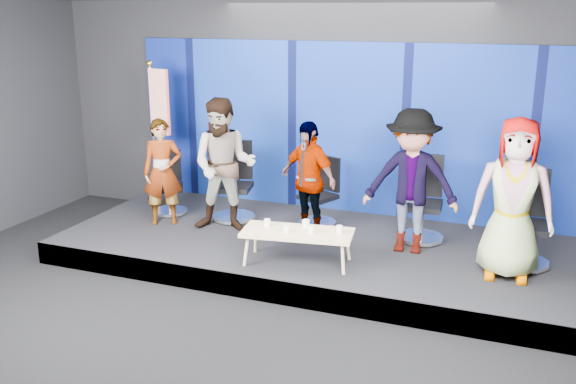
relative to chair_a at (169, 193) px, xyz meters
name	(u,v)px	position (x,y,z in m)	size (l,w,h in m)	color
ground	(239,344)	(2.52, -2.83, -0.62)	(10.00, 10.00, 0.00)	black
room_walls	(233,113)	(2.52, -2.83, 1.81)	(10.02, 8.02, 3.51)	black
riser	(316,249)	(2.52, -0.33, -0.47)	(7.00, 3.00, 0.30)	black
backdrop	(347,129)	(2.52, 1.12, 0.98)	(7.00, 0.08, 2.60)	#071159
chair_a	(169,193)	(0.00, 0.00, 0.00)	(0.74, 0.74, 0.96)	silver
panelist_a	(163,172)	(0.19, -0.46, 0.46)	(0.57, 0.37, 1.56)	black
chair_b	(234,194)	(1.07, 0.10, 0.07)	(0.79, 0.79, 1.17)	silver
panelist_b	(224,165)	(1.17, -0.40, 0.63)	(0.92, 0.72, 1.90)	black
chair_c	(320,203)	(2.36, 0.31, 0.01)	(0.74, 0.74, 1.00)	silver
panelist_c	(308,179)	(2.34, -0.18, 0.49)	(0.95, 0.40, 1.62)	black
chair_d	(422,212)	(3.86, 0.22, 0.07)	(0.69, 0.69, 1.16)	silver
panelist_d	(411,182)	(3.78, -0.28, 0.62)	(1.21, 0.70, 1.88)	black
chair_e	(525,234)	(5.20, -0.22, 0.07)	(0.69, 0.69, 1.18)	silver
panelist_e	(513,199)	(5.03, -0.70, 0.64)	(0.94, 0.61, 1.91)	black
coffee_table	(297,234)	(2.57, -1.22, 0.07)	(1.44, 0.78, 0.42)	tan
mug_a	(267,223)	(2.15, -1.18, 0.15)	(0.08, 0.08, 0.09)	silver
mug_b	(286,229)	(2.46, -1.31, 0.15)	(0.07, 0.07, 0.09)	silver
mug_c	(306,224)	(2.63, -1.08, 0.16)	(0.09, 0.09, 0.11)	silver
mug_d	(311,230)	(2.75, -1.23, 0.15)	(0.08, 0.08, 0.10)	silver
mug_e	(339,229)	(3.08, -1.10, 0.15)	(0.08, 0.08, 0.09)	silver
flag_stand	(158,131)	(-0.33, 0.30, 0.91)	(0.52, 0.31, 2.31)	black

